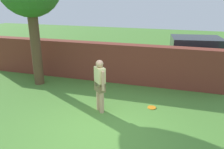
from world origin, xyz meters
The scene contains 5 objects.
ground_plane centered at (0.00, 0.00, 0.00)m, with size 40.00×40.00×0.00m, color #4C8433.
brick_wall centered at (-1.50, 3.71, 0.78)m, with size 10.02×0.50×1.56m, color brown.
person centered at (-0.38, 1.06, 0.90)m, with size 0.41×0.42×1.62m.
car centered at (2.42, 5.23, 0.86)m, with size 4.40×2.39×1.72m.
frisbee_orange centered at (1.11, 1.72, 0.01)m, with size 0.27×0.27×0.02m, color orange.
Camera 1 is at (1.79, -4.91, 3.37)m, focal length 36.99 mm.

